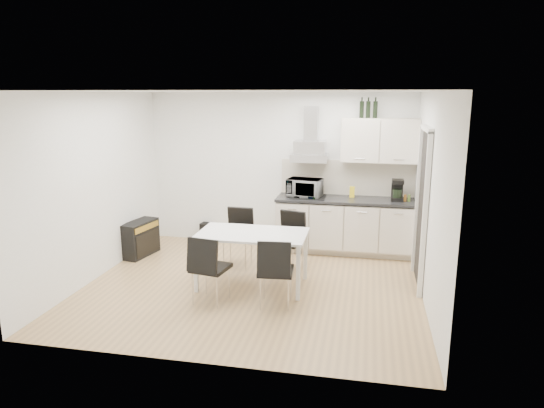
# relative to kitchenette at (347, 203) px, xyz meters

# --- Properties ---
(ground) EXTENTS (4.50, 4.50, 0.00)m
(ground) POSITION_rel_kitchenette_xyz_m (-1.18, -1.73, -0.83)
(ground) COLOR tan
(ground) RESTS_ON ground
(wall_back) EXTENTS (4.50, 0.10, 2.60)m
(wall_back) POSITION_rel_kitchenette_xyz_m (-1.18, 0.27, 0.47)
(wall_back) COLOR white
(wall_back) RESTS_ON ground
(wall_front) EXTENTS (4.50, 0.10, 2.60)m
(wall_front) POSITION_rel_kitchenette_xyz_m (-1.18, -3.73, 0.47)
(wall_front) COLOR white
(wall_front) RESTS_ON ground
(wall_left) EXTENTS (0.10, 4.00, 2.60)m
(wall_left) POSITION_rel_kitchenette_xyz_m (-3.43, -1.73, 0.47)
(wall_left) COLOR white
(wall_left) RESTS_ON ground
(wall_right) EXTENTS (0.10, 4.00, 2.60)m
(wall_right) POSITION_rel_kitchenette_xyz_m (1.07, -1.73, 0.47)
(wall_right) COLOR white
(wall_right) RESTS_ON ground
(ceiling) EXTENTS (4.50, 4.50, 0.00)m
(ceiling) POSITION_rel_kitchenette_xyz_m (-1.18, -1.73, 1.77)
(ceiling) COLOR white
(ceiling) RESTS_ON wall_back
(doorway) EXTENTS (0.08, 1.04, 2.10)m
(doorway) POSITION_rel_kitchenette_xyz_m (1.03, -1.18, 0.22)
(doorway) COLOR white
(doorway) RESTS_ON ground
(kitchenette) EXTENTS (2.22, 0.64, 2.52)m
(kitchenette) POSITION_rel_kitchenette_xyz_m (0.00, 0.00, 0.00)
(kitchenette) COLOR beige
(kitchenette) RESTS_ON ground
(dining_table) EXTENTS (1.46, 0.84, 0.75)m
(dining_table) POSITION_rel_kitchenette_xyz_m (-1.18, -1.71, -0.16)
(dining_table) COLOR white
(dining_table) RESTS_ON ground
(chair_far_left) EXTENTS (0.45, 0.51, 0.88)m
(chair_far_left) POSITION_rel_kitchenette_xyz_m (-1.59, -1.00, -0.39)
(chair_far_left) COLOR black
(chair_far_left) RESTS_ON ground
(chair_far_right) EXTENTS (0.56, 0.60, 0.88)m
(chair_far_right) POSITION_rel_kitchenette_xyz_m (-0.81, -1.07, -0.39)
(chair_far_right) COLOR black
(chair_far_right) RESTS_ON ground
(chair_near_left) EXTENTS (0.52, 0.57, 0.88)m
(chair_near_left) POSITION_rel_kitchenette_xyz_m (-1.57, -2.33, -0.39)
(chair_near_left) COLOR black
(chair_near_left) RESTS_ON ground
(chair_near_right) EXTENTS (0.48, 0.53, 0.88)m
(chair_near_right) POSITION_rel_kitchenette_xyz_m (-0.75, -2.28, -0.39)
(chair_near_right) COLOR black
(chair_near_right) RESTS_ON ground
(guitar_amp) EXTENTS (0.41, 0.72, 0.57)m
(guitar_amp) POSITION_rel_kitchenette_xyz_m (-3.27, -0.82, -0.54)
(guitar_amp) COLOR black
(guitar_amp) RESTS_ON ground
(floor_speaker) EXTENTS (0.21, 0.20, 0.32)m
(floor_speaker) POSITION_rel_kitchenette_xyz_m (-2.48, 0.17, -0.67)
(floor_speaker) COLOR black
(floor_speaker) RESTS_ON ground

